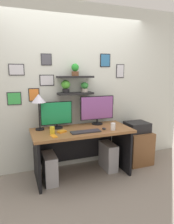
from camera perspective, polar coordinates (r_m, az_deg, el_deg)
The scene contains 16 objects.
ground_plane at distance 3.39m, azimuth -1.35°, elevation -17.15°, with size 8.00×8.00×0.00m, color gray.
back_wall_assembly at distance 3.41m, azimuth -3.90°, elevation 6.86°, with size 4.40×0.24×2.70m.
desk at distance 3.22m, azimuth -1.70°, elevation -8.31°, with size 1.51×0.68×0.75m.
monitor_left at distance 3.17m, azimuth -8.56°, elevation -0.73°, with size 0.49×0.18×0.42m.
monitor_right at distance 3.37m, azimuth 2.86°, elevation 0.82°, with size 0.58×0.18×0.47m.
keyboard at distance 2.96m, azimuth -0.44°, elevation -5.54°, with size 0.44×0.14×0.02m, color #2D2D33.
computer_mouse at distance 3.10m, azimuth 4.81°, elevation -4.67°, with size 0.06×0.09×0.03m, color black.
desk_lamp at distance 3.07m, azimuth -13.43°, elevation 3.12°, with size 0.21×0.21×0.54m.
cell_phone at distance 2.81m, azimuth -9.28°, elevation -6.69°, with size 0.07×0.14×0.01m, color orange.
pen_cup at distance 2.93m, azimuth -9.72°, elevation -5.06°, with size 0.07×0.07×0.10m, color yellow.
scissors_tray at distance 2.98m, azimuth -7.07°, elevation -5.45°, with size 0.12×0.08×0.02m, color orange.
water_cup at distance 3.08m, azimuth 7.32°, elevation -4.08°, with size 0.07×0.07×0.11m, color white.
drawer_cabinet at distance 3.82m, azimuth 13.61°, elevation -9.45°, with size 0.44×0.50×0.57m, color brown.
printer at distance 3.71m, azimuth 13.88°, elevation -4.08°, with size 0.38×0.34×0.17m, color black.
computer_tower_left at distance 3.16m, azimuth -10.45°, elevation -15.26°, with size 0.18×0.40×0.43m, color #99999E.
computer_tower_right at distance 3.51m, azimuth 5.97°, elevation -12.17°, with size 0.18×0.40×0.45m, color #99999E.
Camera 1 is at (-0.97, -2.82, 1.61)m, focal length 32.58 mm.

